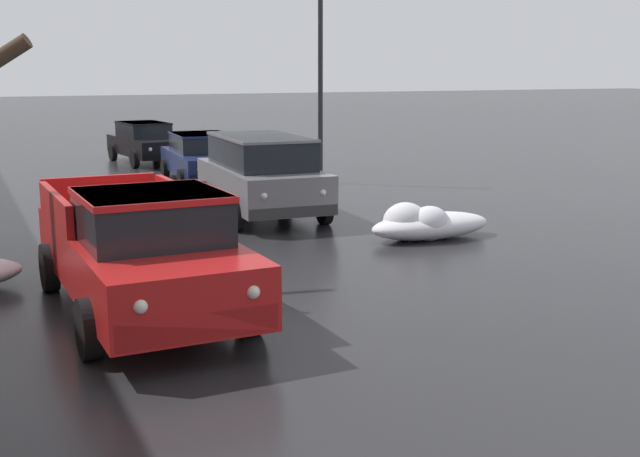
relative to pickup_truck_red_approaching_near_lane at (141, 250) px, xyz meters
name	(u,v)px	position (x,y,z in m)	size (l,w,h in m)	color
snow_bank_along_left_kerb	(425,224)	(6.04, 2.49, -0.58)	(2.57, 1.01, 0.75)	white
pickup_truck_red_approaching_near_lane	(141,250)	(0.00, 0.00, 0.00)	(2.27, 5.41, 1.76)	red
suv_grey_parked_kerbside_close	(261,173)	(4.03, 6.13, 0.11)	(2.32, 4.47, 1.82)	slate
sedan_darkblue_parked_kerbside_mid	(203,157)	(4.42, 11.99, -0.13)	(2.23, 4.50, 1.42)	navy
sedan_black_parked_far_down_block	(145,141)	(4.02, 17.71, -0.13)	(2.11, 4.36, 1.42)	black
street_lamp_post	(320,67)	(7.47, 10.45, 2.44)	(0.44, 0.24, 5.94)	#28282D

